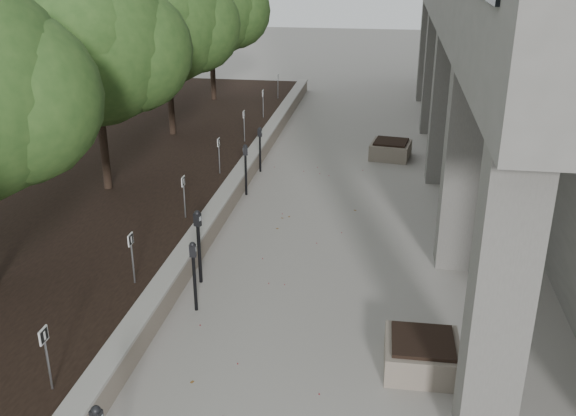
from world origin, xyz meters
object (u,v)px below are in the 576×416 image
Objects in this scene: parking_meter_4 at (246,170)px; crabapple_tree_3 at (96,78)px; planter_front at (422,354)px; crabapple_tree_5 at (211,27)px; parking_meter_2 at (194,277)px; crabapple_tree_4 at (167,47)px; parking_meter_3 at (199,247)px; planter_back at (391,149)px; parking_meter_5 at (260,150)px.

crabapple_tree_3 is at bearing -177.39° from parking_meter_4.
crabapple_tree_5 is at bearing 115.41° from planter_front.
crabapple_tree_5 is 4.09× the size of parking_meter_2.
parking_meter_4 is (3.25, 1.08, -2.44)m from crabapple_tree_3.
crabapple_tree_4 is 5.65m from parking_meter_4.
parking_meter_2 is at bearing -59.77° from parking_meter_3.
parking_meter_4 is 1.20× the size of planter_back.
planter_back is (6.88, -0.19, -2.86)m from crabapple_tree_4.
parking_meter_2 is 7.53m from parking_meter_5.
parking_meter_4 is (3.25, -8.92, -2.44)m from crabapple_tree_5.
parking_meter_2 is 9.97m from planter_back.
parking_meter_3 is 1.31× the size of planter_back.
crabapple_tree_5 is at bearing 90.00° from crabapple_tree_4.
crabapple_tree_3 and crabapple_tree_5 have the same top height.
parking_meter_5 is 1.18× the size of planter_front.
planter_back reaches higher than planter_front.
parking_meter_5 is at bearing -32.51° from crabapple_tree_4.
crabapple_tree_5 is 4.80× the size of planter_back.
planter_front is 10.53m from planter_back.
crabapple_tree_5 is 4.18× the size of parking_meter_5.
parking_meter_4 reaches higher than planter_front.
crabapple_tree_4 is 4.18× the size of parking_meter_5.
planter_front is at bearing -55.12° from crabapple_tree_4.
crabapple_tree_4 is at bearing 130.16° from parking_meter_3.
parking_meter_5 is at bearing 116.00° from planter_front.
crabapple_tree_3 is at bearing -127.28° from parking_meter_5.
crabapple_tree_4 is 4.01× the size of parking_meter_4.
crabapple_tree_3 is at bearing 120.63° from parking_meter_2.
planter_front is at bearing -37.38° from crabapple_tree_3.
crabapple_tree_4 is at bearing -90.00° from crabapple_tree_5.
parking_meter_5 is (-0.34, 7.52, -0.01)m from parking_meter_2.
parking_meter_5 is 1.15× the size of planter_back.
crabapple_tree_4 is at bearing 158.19° from parking_meter_5.
crabapple_tree_5 is (0.00, 10.00, 0.00)m from crabapple_tree_3.
parking_meter_4 is at bearing 18.31° from crabapple_tree_3.
crabapple_tree_5 reaches higher than parking_meter_5.
planter_front is (7.46, -15.70, -2.86)m from crabapple_tree_5.
crabapple_tree_4 is at bearing 90.00° from crabapple_tree_3.
parking_meter_2 is 1.20× the size of planter_front.
crabapple_tree_5 is 4.01× the size of parking_meter_4.
crabapple_tree_4 is 4.80× the size of planter_back.
parking_meter_3 is at bearing 152.65° from planter_front.
parking_meter_4 is at bearing 86.05° from parking_meter_2.
crabapple_tree_5 reaches higher than parking_meter_2.
crabapple_tree_5 is 4.91× the size of planter_front.
planter_back is (3.63, 1.88, -0.39)m from parking_meter_5.
crabapple_tree_4 is 4.58m from parking_meter_5.
parking_meter_4 reaches higher than planter_back.
crabapple_tree_3 is at bearing 142.62° from planter_front.
parking_meter_3 reaches higher than parking_meter_2.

